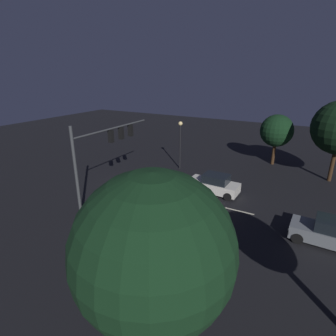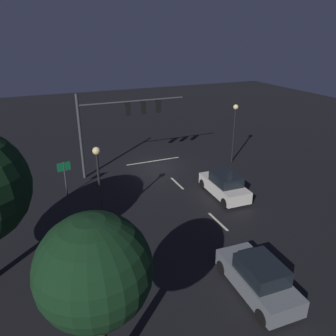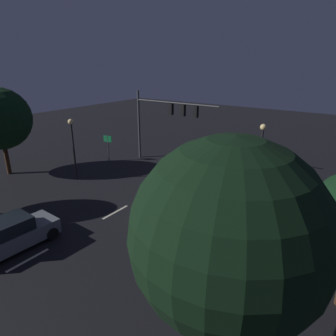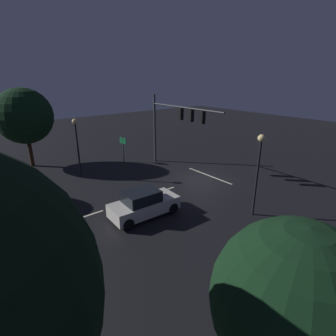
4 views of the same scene
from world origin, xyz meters
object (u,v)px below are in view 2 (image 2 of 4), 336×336
car_approaching (224,185)px  tree_right_near (94,271)px  street_lamp_left_kerb (235,122)px  car_distant (258,278)px  traffic_signal_assembly (120,117)px  street_lamp_right_kerb (98,172)px  route_sign (64,172)px

car_approaching → tree_right_near: size_ratio=0.71×
street_lamp_left_kerb → tree_right_near: (15.04, 15.37, 0.96)m
tree_right_near → car_distant: bearing=-169.3°
traffic_signal_assembly → street_lamp_left_kerb: bearing=169.9°
traffic_signal_assembly → street_lamp_right_kerb: (3.43, 7.67, -1.11)m
tree_right_near → route_sign: bearing=-92.7°
street_lamp_right_kerb → route_sign: size_ratio=1.96×
car_distant → street_lamp_right_kerb: 9.90m
car_distant → tree_right_near: (7.15, 1.35, 3.74)m
car_distant → street_lamp_left_kerb: size_ratio=0.86×
car_approaching → car_distant: size_ratio=1.00×
street_lamp_left_kerb → tree_right_near: 21.52m
car_approaching → street_lamp_left_kerb: (-4.19, -5.38, 2.79)m
car_approaching → tree_right_near: tree_right_near is taller
car_distant → street_lamp_right_kerb: (5.08, -8.05, 2.71)m
route_sign → tree_right_near: tree_right_near is taller
street_lamp_right_kerb → tree_right_near: size_ratio=0.80×
street_lamp_right_kerb → car_distant: bearing=122.3°
car_distant → street_lamp_right_kerb: bearing=-57.7°
car_approaching → street_lamp_right_kerb: bearing=3.8°
traffic_signal_assembly → route_sign: 6.18m
car_approaching → street_lamp_left_kerb: street_lamp_left_kerb is taller
car_approaching → tree_right_near: bearing=42.6°
street_lamp_left_kerb → route_sign: bearing=3.9°
car_approaching → street_lamp_left_kerb: size_ratio=0.86×
street_lamp_right_kerb → route_sign: bearing=-74.4°
street_lamp_right_kerb → tree_right_near: 9.68m
street_lamp_left_kerb → street_lamp_right_kerb: size_ratio=1.03×
car_distant → street_lamp_left_kerb: (-7.89, -14.02, 2.79)m
car_approaching → car_distant: bearing=66.8°
street_lamp_right_kerb → route_sign: street_lamp_right_kerb is taller
street_lamp_left_kerb → street_lamp_right_kerb: (12.97, 5.97, -0.08)m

